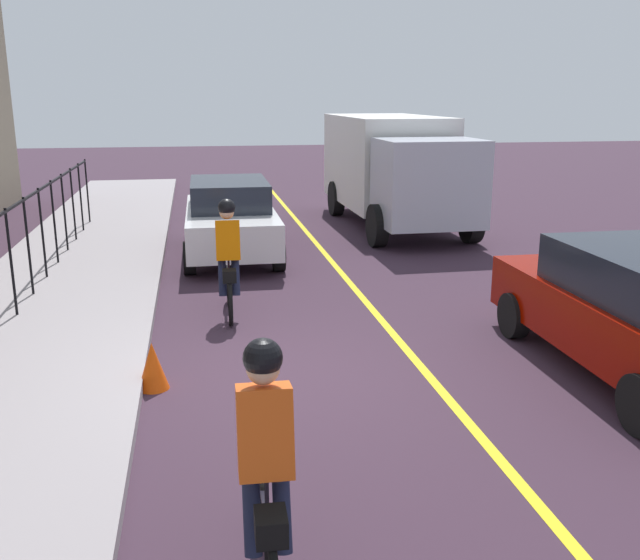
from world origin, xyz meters
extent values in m
plane|color=#382533|center=(0.00, 0.00, 0.00)|extent=(80.00, 80.00, 0.00)
cube|color=yellow|center=(0.00, -1.60, 0.00)|extent=(36.00, 0.12, 0.01)
cylinder|color=black|center=(2.71, 3.80, 0.95)|extent=(0.04, 0.04, 1.60)
cylinder|color=black|center=(3.85, 3.80, 0.95)|extent=(0.04, 0.04, 1.60)
cylinder|color=black|center=(4.99, 3.80, 0.95)|extent=(0.04, 0.04, 1.60)
cylinder|color=black|center=(6.13, 3.80, 0.95)|extent=(0.04, 0.04, 1.60)
cylinder|color=black|center=(7.27, 3.80, 0.95)|extent=(0.04, 0.04, 1.60)
cylinder|color=black|center=(8.41, 3.80, 0.95)|extent=(0.04, 0.04, 1.60)
cylinder|color=black|center=(9.56, 3.80, 0.95)|extent=(0.04, 0.04, 1.60)
cylinder|color=black|center=(10.70, 3.80, 0.95)|extent=(0.04, 0.04, 1.60)
torus|color=black|center=(3.14, 0.64, 0.33)|extent=(0.66, 0.08, 0.66)
torus|color=black|center=(2.09, 0.67, 0.33)|extent=(0.66, 0.08, 0.66)
cube|color=black|center=(2.61, 0.65, 0.58)|extent=(0.93, 0.06, 0.24)
cylinder|color=black|center=(2.46, 0.66, 0.73)|extent=(0.03, 0.03, 0.35)
cube|color=#D36302|center=(2.51, 0.65, 1.21)|extent=(0.35, 0.37, 0.63)
sphere|color=tan|center=(2.56, 0.65, 1.62)|extent=(0.22, 0.22, 0.22)
sphere|color=black|center=(2.56, 0.65, 1.70)|extent=(0.26, 0.26, 0.26)
cylinder|color=#191E38|center=(2.50, 0.76, 0.68)|extent=(0.34, 0.13, 0.65)
cylinder|color=#191E38|center=(2.49, 0.56, 0.68)|extent=(0.34, 0.13, 0.65)
cube|color=black|center=(2.14, 0.66, 0.75)|extent=(0.25, 0.21, 0.18)
torus|color=black|center=(-3.12, 0.72, 0.33)|extent=(0.66, 0.08, 0.66)
cube|color=black|center=(-3.65, 0.73, 0.58)|extent=(0.93, 0.06, 0.24)
cylinder|color=black|center=(-3.80, 0.73, 0.73)|extent=(0.03, 0.03, 0.35)
cube|color=#D95216|center=(-3.75, 0.73, 1.21)|extent=(0.35, 0.37, 0.63)
sphere|color=tan|center=(-3.70, 0.73, 1.62)|extent=(0.22, 0.22, 0.22)
sphere|color=black|center=(-3.70, 0.73, 1.70)|extent=(0.26, 0.26, 0.26)
cylinder|color=#191E38|center=(-3.77, 0.83, 0.68)|extent=(0.34, 0.13, 0.65)
cylinder|color=#191E38|center=(-3.77, 0.63, 0.68)|extent=(0.34, 0.13, 0.65)
cube|color=black|center=(-4.12, 0.74, 0.75)|extent=(0.25, 0.21, 0.18)
cube|color=#830B00|center=(-0.63, -4.07, 0.67)|extent=(4.41, 1.83, 0.70)
cylinder|color=black|center=(0.87, -3.23, 0.32)|extent=(0.64, 0.22, 0.64)
cylinder|color=black|center=(0.86, -4.93, 0.32)|extent=(0.64, 0.22, 0.64)
cube|color=white|center=(6.78, 0.40, 0.67)|extent=(4.42, 1.85, 0.70)
cube|color=#1E232D|center=(6.98, 0.40, 1.30)|extent=(2.48, 1.61, 0.56)
cylinder|color=black|center=(5.27, -0.44, 0.32)|extent=(0.64, 0.23, 0.64)
cylinder|color=black|center=(5.29, 1.26, 0.32)|extent=(0.64, 0.23, 0.64)
cylinder|color=black|center=(8.27, -0.47, 0.32)|extent=(0.64, 0.23, 0.64)
cylinder|color=black|center=(8.28, 1.23, 0.32)|extent=(0.64, 0.23, 0.64)
cube|color=silver|center=(10.44, -3.96, 1.63)|extent=(4.79, 2.47, 2.30)
cube|color=#B5BAC8|center=(7.02, -4.01, 1.43)|extent=(1.85, 2.23, 1.90)
cylinder|color=black|center=(7.17, -5.13, 0.48)|extent=(0.96, 0.31, 0.96)
cylinder|color=black|center=(7.14, -2.89, 0.48)|extent=(0.96, 0.31, 0.96)
cylinder|color=black|center=(11.51, -5.07, 0.48)|extent=(0.96, 0.31, 0.96)
cylinder|color=black|center=(11.48, -2.83, 0.48)|extent=(0.96, 0.31, 0.96)
cone|color=#EF4C0A|center=(-0.08, 1.68, 0.28)|extent=(0.36, 0.36, 0.57)
camera|label=1|loc=(-7.90, 1.11, 3.32)|focal=39.40mm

